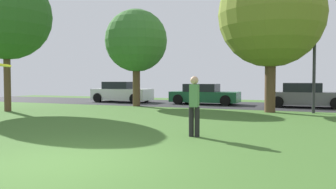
# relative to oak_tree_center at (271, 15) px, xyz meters

# --- Properties ---
(ground_plane) EXTENTS (44.00, 44.00, 0.00)m
(ground_plane) POSITION_rel_oak_tree_center_xyz_m (-2.56, -11.95, -4.67)
(ground_plane) COLOR #3D6628
(road_strip) EXTENTS (44.00, 6.40, 0.01)m
(road_strip) POSITION_rel_oak_tree_center_xyz_m (-2.56, 4.05, -4.67)
(road_strip) COLOR #28282B
(road_strip) RESTS_ON ground_plane
(oak_tree_center) EXTENTS (5.02, 5.02, 7.20)m
(oak_tree_center) POSITION_rel_oak_tree_center_xyz_m (0.00, 0.00, 0.00)
(oak_tree_center) COLOR brown
(oak_tree_center) RESTS_ON ground_plane
(maple_tree_near) EXTENTS (3.69, 3.69, 5.75)m
(maple_tree_near) POSITION_rel_oak_tree_center_xyz_m (-7.76, 0.93, -0.80)
(maple_tree_near) COLOR brown
(maple_tree_near) RESTS_ON ground_plane
(oak_tree_right) EXTENTS (4.38, 4.38, 6.94)m
(oak_tree_right) POSITION_rel_oak_tree_center_xyz_m (-12.13, -4.47, 0.07)
(oak_tree_right) COLOR brown
(oak_tree_right) RESTS_ON ground_plane
(person_walking) EXTENTS (0.30, 0.34, 1.65)m
(person_walking) POSITION_rel_oak_tree_center_xyz_m (-1.22, -8.10, -3.76)
(person_walking) COLOR black
(person_walking) RESTS_ON ground_plane
(frisbee_disc) EXTENTS (0.36, 0.37, 0.06)m
(frisbee_disc) POSITION_rel_oak_tree_center_xyz_m (-2.74, -12.99, -2.90)
(frisbee_disc) COLOR yellow
(parked_car_white) EXTENTS (4.14, 2.04, 1.44)m
(parked_car_white) POSITION_rel_oak_tree_center_xyz_m (-10.50, 3.91, -4.01)
(parked_car_white) COLOR white
(parked_car_white) RESTS_ON ground_plane
(parked_car_green) EXTENTS (4.36, 1.94, 1.31)m
(parked_car_green) POSITION_rel_oak_tree_center_xyz_m (-4.46, 4.01, -4.06)
(parked_car_green) COLOR #195633
(parked_car_green) RESTS_ON ground_plane
(parked_car_grey) EXTENTS (4.23, 1.96, 1.39)m
(parked_car_grey) POSITION_rel_oak_tree_center_xyz_m (1.59, 3.79, -4.03)
(parked_car_grey) COLOR slate
(parked_car_grey) RESTS_ON ground_plane
(street_lamp_post) EXTENTS (0.14, 0.14, 4.50)m
(street_lamp_post) POSITION_rel_oak_tree_center_xyz_m (1.94, 0.25, -2.42)
(street_lamp_post) COLOR #2D2D33
(street_lamp_post) RESTS_ON ground_plane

